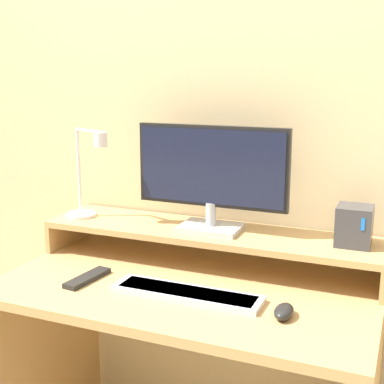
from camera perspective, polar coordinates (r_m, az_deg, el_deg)
wall_back at (r=1.94m, az=3.77°, el=8.21°), size 6.00×0.05×2.50m
desk at (r=1.81m, az=-0.52°, el=-16.10°), size 1.18×0.67×0.75m
monitor_shelf at (r=1.86m, az=1.85°, el=-4.56°), size 1.18×0.28×0.12m
monitor at (r=1.80m, az=2.09°, el=1.88°), size 0.53×0.15×0.36m
desk_lamp at (r=1.99m, az=-11.09°, el=1.29°), size 0.21×0.13×0.33m
router_dock at (r=1.74m, az=16.92°, el=-3.46°), size 0.11×0.11×0.13m
keyboard at (r=1.62m, az=-0.55°, el=-10.76°), size 0.46×0.11×0.02m
mouse at (r=1.51m, az=9.78°, el=-12.45°), size 0.05×0.09×0.03m
remote_control at (r=1.77m, az=-11.09°, el=-8.99°), size 0.07×0.19×0.02m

